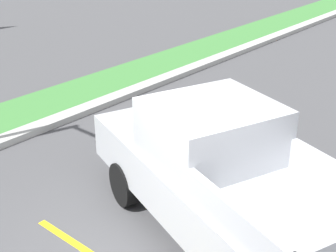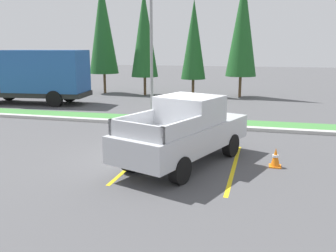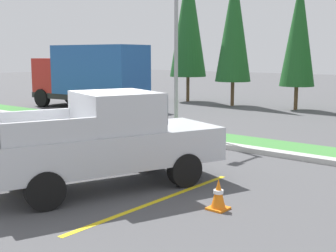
% 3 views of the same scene
% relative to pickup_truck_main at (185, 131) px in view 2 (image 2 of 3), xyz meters
% --- Properties ---
extents(ground_plane, '(120.00, 120.00, 0.00)m').
position_rel_pickup_truck_main_xyz_m(ground_plane, '(-0.88, 0.28, -1.04)').
color(ground_plane, '#4C4C4F').
extents(parking_line_near, '(0.12, 4.80, 0.01)m').
position_rel_pickup_truck_main_xyz_m(parking_line_near, '(-1.57, -0.05, -1.04)').
color(parking_line_near, yellow).
rests_on(parking_line_near, ground).
extents(parking_line_far, '(0.12, 4.80, 0.01)m').
position_rel_pickup_truck_main_xyz_m(parking_line_far, '(1.53, -0.05, -1.04)').
color(parking_line_far, yellow).
rests_on(parking_line_far, ground).
extents(curb_strip, '(56.00, 0.40, 0.15)m').
position_rel_pickup_truck_main_xyz_m(curb_strip, '(-0.88, 5.28, -0.97)').
color(curb_strip, '#B2B2AD').
rests_on(curb_strip, ground).
extents(grass_median, '(56.00, 1.80, 0.06)m').
position_rel_pickup_truck_main_xyz_m(grass_median, '(-0.88, 6.38, -1.01)').
color(grass_median, '#42843D').
rests_on(grass_median, ground).
extents(pickup_truck_main, '(3.58, 5.55, 2.10)m').
position_rel_pickup_truck_main_xyz_m(pickup_truck_main, '(0.00, 0.00, 0.00)').
color(pickup_truck_main, black).
rests_on(pickup_truck_main, ground).
extents(cargo_truck_distant, '(6.99, 3.07, 3.40)m').
position_rel_pickup_truck_main_xyz_m(cargo_truck_distant, '(-11.80, 9.77, 0.81)').
color(cargo_truck_distant, black).
rests_on(cargo_truck_distant, ground).
extents(street_light, '(0.24, 1.49, 6.33)m').
position_rel_pickup_truck_main_xyz_m(street_light, '(-3.00, 6.01, 2.66)').
color(street_light, gray).
rests_on(street_light, ground).
extents(cypress_tree_leftmost, '(2.26, 2.26, 8.68)m').
position_rel_pickup_truck_main_xyz_m(cypress_tree_leftmost, '(-9.96, 16.04, 4.07)').
color(cypress_tree_leftmost, brown).
rests_on(cypress_tree_leftmost, ground).
extents(cypress_tree_left_inner, '(2.02, 2.02, 7.75)m').
position_rel_pickup_truck_main_xyz_m(cypress_tree_left_inner, '(-6.50, 15.71, 3.53)').
color(cypress_tree_left_inner, brown).
rests_on(cypress_tree_left_inner, ground).
extents(cypress_tree_center, '(1.82, 1.82, 6.98)m').
position_rel_pickup_truck_main_xyz_m(cypress_tree_center, '(-2.87, 16.20, 3.07)').
color(cypress_tree_center, brown).
rests_on(cypress_tree_center, ground).
extents(cypress_tree_right_inner, '(2.20, 2.20, 8.45)m').
position_rel_pickup_truck_main_xyz_m(cypress_tree_right_inner, '(0.58, 16.39, 3.94)').
color(cypress_tree_right_inner, brown).
rests_on(cypress_tree_right_inner, ground).
extents(traffic_cone, '(0.36, 0.36, 0.60)m').
position_rel_pickup_truck_main_xyz_m(traffic_cone, '(2.74, 0.31, -0.75)').
color(traffic_cone, orange).
rests_on(traffic_cone, ground).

